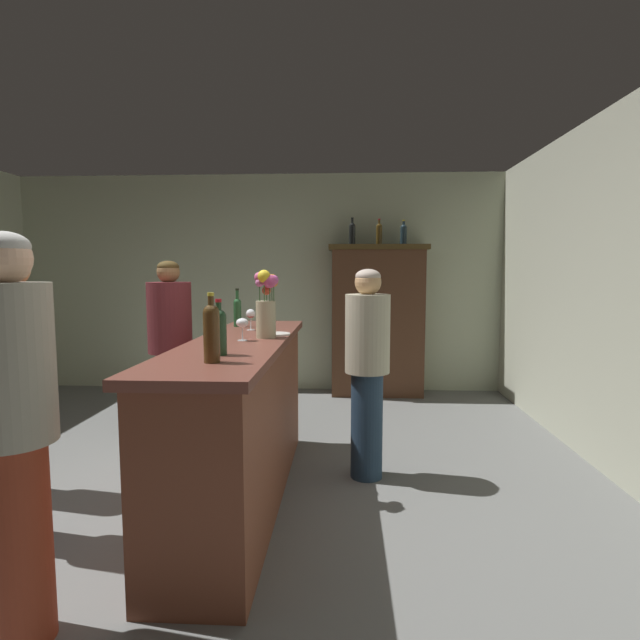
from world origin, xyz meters
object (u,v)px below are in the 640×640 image
Objects in this scene: display_cabinet at (377,318)px; cheese_plate at (276,334)px; wine_bottle_malbec at (219,330)px; display_bottle_left at (352,233)px; display_bottle_center at (404,233)px; bartender at (367,364)px; wine_bottle_chardonnay at (211,330)px; wine_glass_front at (251,315)px; flower_arrangement at (267,303)px; wine_bottle_merlot at (237,311)px; wine_glass_mid at (242,324)px; bar_counter at (241,420)px; patron_in_navy at (13,419)px; patron_by_cabinet at (171,347)px; patron_in_grey at (18,384)px; display_bottle_midleft at (379,233)px; patron_redhead at (3,363)px.

display_cabinet reaches higher than cheese_plate.
display_bottle_left reaches higher than wine_bottle_malbec.
display_bottle_center is 0.19× the size of bartender.
cheese_plate is (0.16, 1.03, -0.15)m from wine_bottle_chardonnay.
display_bottle_center is (1.36, 2.35, 0.76)m from wine_glass_front.
flower_arrangement reaches higher than cheese_plate.
wine_bottle_merlot reaches higher than wine_glass_mid.
display_bottle_center is (1.34, 2.84, 1.40)m from bar_counter.
wine_glass_front is 1.87m from patron_in_navy.
wine_bottle_malbec is at bearing -102.12° from cheese_plate.
patron_in_grey reaches higher than patron_by_cabinet.
display_bottle_left is (0.72, 3.42, 0.75)m from wine_bottle_malbec.
patron_by_cabinet is at bearing 36.03° from patron_in_grey.
bartender is at bearing -95.25° from display_cabinet.
flower_arrangement is 1.52× the size of display_bottle_center.
wine_bottle_chardonnay reaches higher than wine_bottle_malbec.
wine_bottle_merlot is (-1.22, -2.12, 0.25)m from display_cabinet.
bar_counter is 0.97m from bartender.
patron_in_grey is (-1.11, 0.03, -0.31)m from wine_bottle_malbec.
patron_in_grey reaches higher than flower_arrangement.
display_bottle_left reaches higher than wine_glass_mid.
patron_in_navy reaches higher than bartender.
wine_bottle_malbec reaches higher than wine_glass_mid.
patron_in_grey reaches higher than wine_bottle_chardonnay.
bar_counter is 0.88m from wine_bottle_malbec.
flower_arrangement is at bearing -15.60° from patron_in_grey.
display_bottle_midleft is 0.19× the size of patron_redhead.
patron_in_navy reaches higher than patron_redhead.
wine_bottle_merlot is at bearing 104.53° from wine_glass_mid.
display_bottle_left is 0.32m from display_bottle_midleft.
bar_counter is 1.45m from patron_in_navy.
patron_in_grey reaches higher than wine_glass_mid.
bar_counter is at bearing -76.58° from wine_bottle_merlot.
display_bottle_midleft reaches higher than patron_in_navy.
patron_redhead is at bearing -163.18° from wine_glass_front.
display_cabinet is at bearing 74.49° from wine_bottle_chardonnay.
patron_in_navy is (-1.67, -4.10, -0.02)m from display_cabinet.
display_bottle_left is 1.10× the size of display_bottle_center.
cheese_plate is 0.67× the size of display_bottle_center.
display_bottle_midleft reaches higher than bartender.
display_bottle_center is (1.14, 2.60, 0.87)m from cheese_plate.
flower_arrangement is (0.16, 0.08, 0.75)m from bar_counter.
display_cabinet is 2.59m from wine_glass_front.
display_bottle_center is 0.18× the size of patron_in_navy.
wine_glass_front is at bearing 35.11° from patron_redhead.
patron_in_grey is (-1.25, -0.63, -0.40)m from flower_arrangement.
cheese_plate is at bearing 77.88° from wine_bottle_malbec.
wine_bottle_merlot is 1.60m from patron_redhead.
wine_bottle_merlot is 2.05m from patron_in_navy.
display_bottle_left reaches higher than display_bottle_center.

